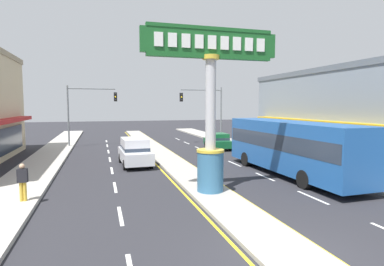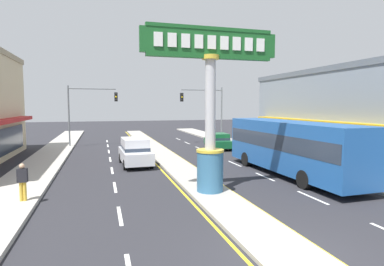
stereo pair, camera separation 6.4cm
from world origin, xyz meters
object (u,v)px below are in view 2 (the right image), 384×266
at_px(bus_far_right_lane, 290,145).
at_px(storefront_right, 357,112).
at_px(traffic_light_left_side, 87,105).
at_px(suv_near_right_lane, 135,151).
at_px(sedan_near_left_lane, 218,141).
at_px(district_sign, 210,113).
at_px(pedestrian_near_kerb, 22,180).
at_px(traffic_light_right_side, 207,105).

bearing_deg(bus_far_right_lane, storefront_right, 28.46).
xyz_separation_m(traffic_light_left_side, suv_near_right_lane, (3.58, -11.36, -3.26)).
bearing_deg(storefront_right, sedan_near_left_lane, 145.65).
height_order(storefront_right, suv_near_right_lane, storefront_right).
xyz_separation_m(storefront_right, sedan_near_left_lane, (-9.86, 6.74, -2.85)).
xyz_separation_m(district_sign, sedan_near_left_lane, (5.97, 14.60, -3.07)).
height_order(district_sign, pedestrian_near_kerb, district_sign).
xyz_separation_m(suv_near_right_lane, sedan_near_left_lane, (8.64, 6.21, -0.20)).
distance_m(district_sign, storefront_right, 17.67).
height_order(traffic_light_right_side, pedestrian_near_kerb, traffic_light_right_side).
relative_size(bus_far_right_lane, sedan_near_left_lane, 2.56).
xyz_separation_m(traffic_light_right_side, bus_far_right_lane, (-0.29, -16.53, -2.38)).
relative_size(traffic_light_left_side, traffic_light_right_side, 1.00).
bearing_deg(sedan_near_left_lane, pedestrian_near_kerb, -135.28).
height_order(traffic_light_left_side, sedan_near_left_lane, traffic_light_left_side).
relative_size(storefront_right, bus_far_right_lane, 1.80).
bearing_deg(pedestrian_near_kerb, bus_far_right_lane, 7.76).
bearing_deg(suv_near_right_lane, traffic_light_left_side, 107.51).
relative_size(district_sign, suv_near_right_lane, 1.64).
bearing_deg(pedestrian_near_kerb, sedan_near_left_lane, 44.72).
xyz_separation_m(traffic_light_left_side, bus_far_right_lane, (12.23, -17.23, -2.38)).
relative_size(district_sign, traffic_light_right_side, 1.24).
xyz_separation_m(storefront_right, bus_far_right_lane, (-9.86, -5.34, -1.77)).
bearing_deg(traffic_light_right_side, bus_far_right_lane, -90.99).
xyz_separation_m(district_sign, suv_near_right_lane, (-2.67, 8.38, -2.88)).
bearing_deg(district_sign, storefront_right, 26.39).
relative_size(traffic_light_left_side, pedestrian_near_kerb, 3.85).
height_order(district_sign, storefront_right, district_sign).
bearing_deg(district_sign, pedestrian_near_kerb, 175.94).
relative_size(storefront_right, traffic_light_left_side, 3.26).
relative_size(storefront_right, suv_near_right_lane, 4.34).
bearing_deg(traffic_light_right_side, traffic_light_left_side, 176.77).
distance_m(traffic_light_left_side, traffic_light_right_side, 12.53).
bearing_deg(district_sign, traffic_light_left_side, 107.59).
relative_size(traffic_light_right_side, sedan_near_left_lane, 1.41).
distance_m(traffic_light_right_side, pedestrian_near_kerb, 23.65).
bearing_deg(storefront_right, traffic_light_left_side, 151.71).
xyz_separation_m(traffic_light_left_side, pedestrian_near_kerb, (-1.93, -19.16, -3.16)).
bearing_deg(bus_far_right_lane, traffic_light_left_side, 125.36).
height_order(traffic_light_left_side, bus_far_right_lane, traffic_light_left_side).
distance_m(traffic_light_left_side, suv_near_right_lane, 12.35).
bearing_deg(district_sign, bus_far_right_lane, 22.80).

